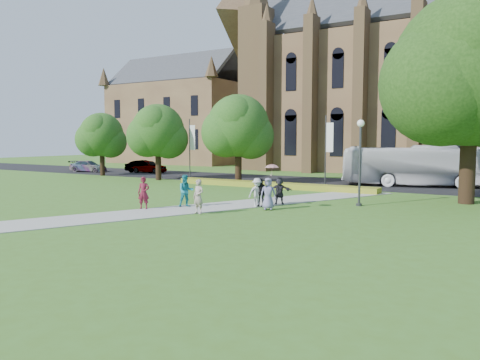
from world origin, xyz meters
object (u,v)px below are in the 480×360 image
Objects in this scene: car_0 at (149,166)px; car_2 at (88,166)px; tour_coach at (418,166)px; pedestrian_0 at (144,193)px; large_tree at (472,69)px; streetlamp at (360,152)px; car_1 at (144,166)px.

car_2 is (-7.53, -2.55, -0.08)m from car_0.
pedestrian_0 is (-11.05, -21.99, -0.81)m from tour_coach.
large_tree is at bearing -114.46° from car_2.
streetlamp reaches higher than car_0.
car_0 is at bearing 154.57° from streetlamp.
pedestrian_0 is (19.62, -22.08, 0.19)m from car_0.
large_tree reaches higher than car_0.
tour_coach reaches higher than car_0.
streetlamp is 0.41× the size of tour_coach.
car_1 is 7.31m from car_2.
streetlamp is 39.26m from car_2.
streetlamp is at bearing -123.32° from car_0.
car_2 is (-6.89, -2.44, -0.05)m from car_1.
pedestrian_0 is at bearing -140.73° from car_2.
large_tree reaches higher than car_1.
streetlamp is 33.71m from car_1.
car_1 is (-0.64, -0.11, -0.03)m from car_0.
car_1 is 2.39× the size of pedestrian_0.
large_tree is at bearing -116.55° from car_1.
pedestrian_0 is (27.15, -19.53, 0.27)m from car_2.
large_tree is 2.95× the size of car_0.
pedestrian_0 is at bearing -148.96° from car_1.
car_2 is 33.44m from pedestrian_0.
streetlamp is 1.12× the size of car_2.
car_1 is (-30.52, 14.10, -2.54)m from streetlamp.
car_2 is (-42.90, 7.15, -7.66)m from large_tree.
car_1 is at bearing 105.91° from pedestrian_0.
car_0 is 2.39× the size of pedestrian_0.
car_0 is 29.54m from pedestrian_0.
tour_coach is 31.33m from car_1.
car_0 is 7.95m from car_2.
car_2 is 2.52× the size of pedestrian_0.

